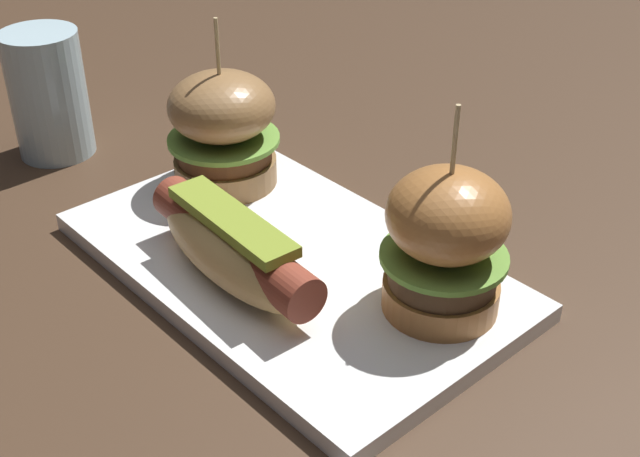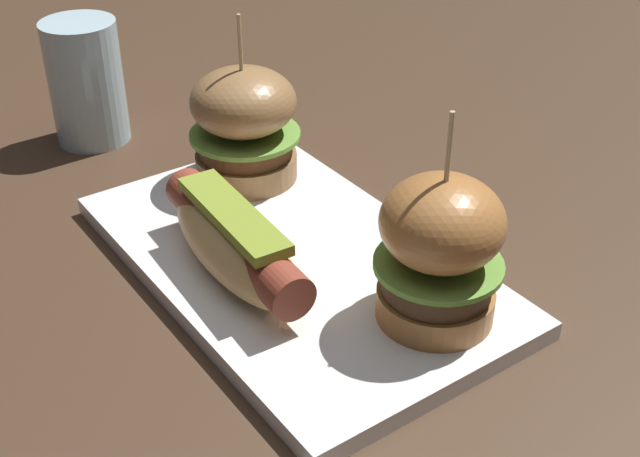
{
  "view_description": "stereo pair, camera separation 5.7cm",
  "coord_description": "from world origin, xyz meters",
  "px_view_note": "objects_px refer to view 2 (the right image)",
  "views": [
    {
      "loc": [
        0.39,
        -0.32,
        0.36
      ],
      "look_at": [
        0.03,
        0.0,
        0.05
      ],
      "focal_mm": 47.28,
      "sensor_mm": 36.0,
      "label": 1
    },
    {
      "loc": [
        0.43,
        -0.28,
        0.36
      ],
      "look_at": [
        0.03,
        0.0,
        0.05
      ],
      "focal_mm": 47.28,
      "sensor_mm": 36.0,
      "label": 2
    }
  ],
  "objects_px": {
    "slider_right": "(440,250)",
    "water_glass": "(86,82)",
    "hot_dog": "(235,242)",
    "slider_left": "(244,124)",
    "platter_main": "(294,262)"
  },
  "relations": [
    {
      "from": "hot_dog",
      "to": "slider_right",
      "type": "relative_size",
      "value": 1.15
    },
    {
      "from": "hot_dog",
      "to": "slider_left",
      "type": "bearing_deg",
      "value": 145.79
    },
    {
      "from": "slider_right",
      "to": "water_glass",
      "type": "xyz_separation_m",
      "value": [
        -0.4,
        -0.07,
        -0.01
      ]
    },
    {
      "from": "hot_dog",
      "to": "water_glass",
      "type": "height_order",
      "value": "water_glass"
    },
    {
      "from": "slider_right",
      "to": "platter_main",
      "type": "bearing_deg",
      "value": -162.17
    },
    {
      "from": "hot_dog",
      "to": "slider_left",
      "type": "distance_m",
      "value": 0.14
    },
    {
      "from": "slider_left",
      "to": "slider_right",
      "type": "relative_size",
      "value": 0.96
    },
    {
      "from": "water_glass",
      "to": "hot_dog",
      "type": "bearing_deg",
      "value": -2.15
    },
    {
      "from": "slider_left",
      "to": "slider_right",
      "type": "height_order",
      "value": "slider_right"
    },
    {
      "from": "platter_main",
      "to": "slider_right",
      "type": "relative_size",
      "value": 2.28
    },
    {
      "from": "slider_right",
      "to": "water_glass",
      "type": "distance_m",
      "value": 0.41
    },
    {
      "from": "platter_main",
      "to": "hot_dog",
      "type": "height_order",
      "value": "hot_dog"
    },
    {
      "from": "hot_dog",
      "to": "slider_left",
      "type": "xyz_separation_m",
      "value": [
        -0.12,
        0.08,
        0.02
      ]
    },
    {
      "from": "slider_left",
      "to": "platter_main",
      "type": "bearing_deg",
      "value": -15.34
    },
    {
      "from": "hot_dog",
      "to": "slider_left",
      "type": "relative_size",
      "value": 1.2
    }
  ]
}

